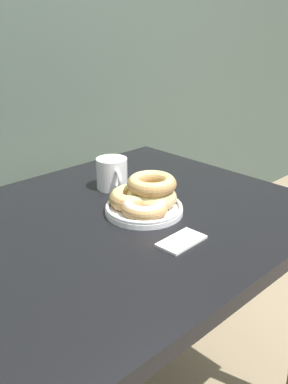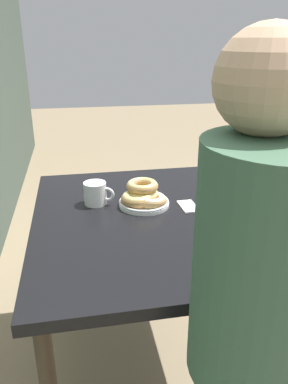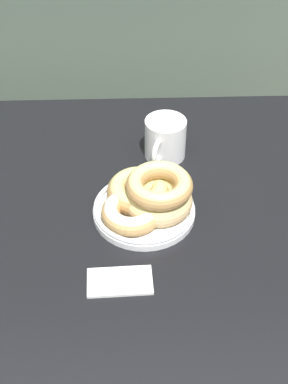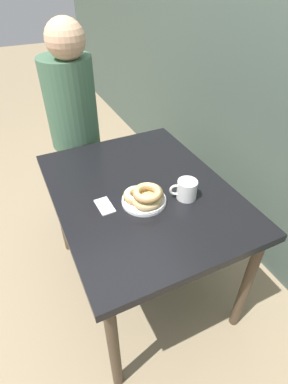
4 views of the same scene
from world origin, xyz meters
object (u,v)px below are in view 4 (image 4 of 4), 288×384
at_px(person_figure, 74,133).
at_px(napkin, 105,206).
at_px(dining_table, 141,202).
at_px(donut_plate, 145,196).
at_px(coffee_mug, 186,189).

distance_m(person_figure, napkin, 0.77).
bearing_deg(dining_table, donut_plate, -15.34).
distance_m(donut_plate, coffee_mug, 0.20).
relative_size(donut_plate, napkin, 1.90).
bearing_deg(dining_table, coffee_mug, 47.78).
bearing_deg(donut_plate, dining_table, 164.66).
xyz_separation_m(dining_table, person_figure, (-0.72, -0.14, 0.08)).
relative_size(dining_table, donut_plate, 4.73).
height_order(dining_table, coffee_mug, coffee_mug).
distance_m(donut_plate, person_figure, 0.83).
xyz_separation_m(coffee_mug, person_figure, (-0.87, -0.30, -0.05)).
height_order(donut_plate, napkin, donut_plate).
height_order(dining_table, donut_plate, donut_plate).
xyz_separation_m(coffee_mug, napkin, (-0.10, -0.37, -0.05)).
bearing_deg(napkin, person_figure, 175.09).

